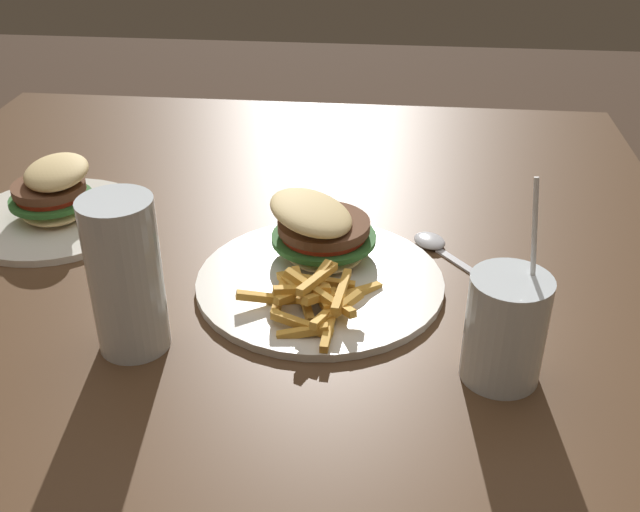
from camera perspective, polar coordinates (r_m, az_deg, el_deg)
The scene contains 6 objects.
dining_table at distance 0.98m, azimuth -6.00°, elevation -8.66°, with size 1.39×1.17×0.76m.
meal_plate_near at distance 0.92m, azimuth -0.05°, elevation 0.01°, with size 0.30×0.30×0.10m.
beer_glass at distance 0.80m, azimuth -14.53°, elevation -1.90°, with size 0.08×0.08×0.17m.
juice_glass at distance 0.77m, azimuth 13.88°, elevation -5.75°, with size 0.08×0.08×0.21m.
spoon at distance 1.00m, azimuth 8.66°, elevation 0.92°, with size 0.13×0.11×0.01m.
meal_plate_far at distance 1.11m, azimuth -19.61°, elevation 3.84°, with size 0.25×0.25×0.10m.
Camera 1 is at (-0.74, -0.18, 1.25)m, focal length 42.00 mm.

